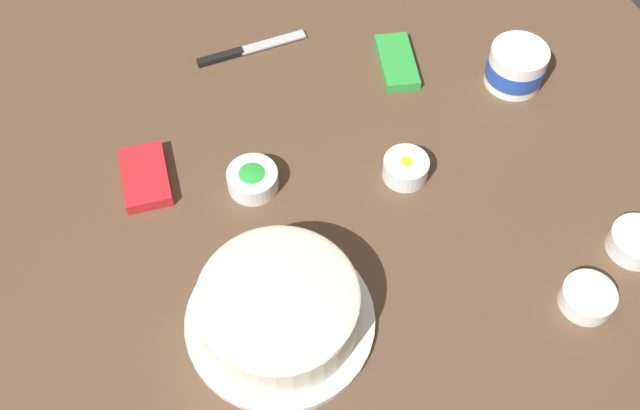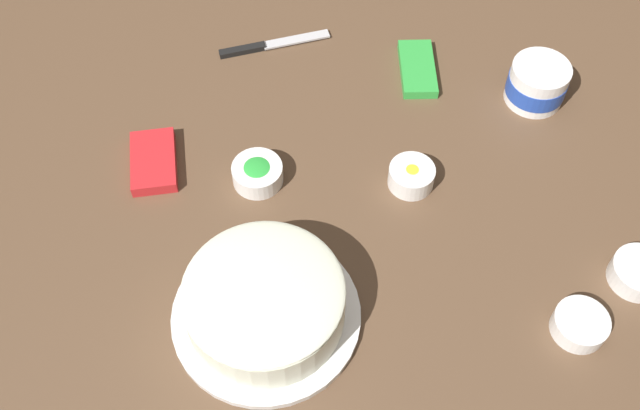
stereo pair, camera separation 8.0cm
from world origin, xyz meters
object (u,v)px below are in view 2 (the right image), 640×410
at_px(sprinkle_bowl_yellow, 411,175).
at_px(candy_box_upper, 154,161).
at_px(frosting_tub, 537,83).
at_px(candy_box_lower, 417,69).
at_px(sprinkle_bowl_green, 257,173).
at_px(frosted_cake, 265,304).
at_px(sprinkle_bowl_pink, 639,272).
at_px(sprinkle_bowl_orange, 580,324).
at_px(spreading_knife, 265,46).

xyz_separation_m(sprinkle_bowl_yellow, candy_box_upper, (-0.17, -0.44, -0.01)).
bearing_deg(frosting_tub, candy_box_lower, -123.42).
height_order(sprinkle_bowl_yellow, sprinkle_bowl_green, same).
xyz_separation_m(sprinkle_bowl_yellow, candy_box_lower, (-0.26, 0.11, -0.01)).
height_order(frosted_cake, sprinkle_bowl_pink, frosted_cake).
bearing_deg(candy_box_upper, sprinkle_bowl_orange, 56.74).
height_order(frosting_tub, candy_box_upper, frosting_tub).
bearing_deg(frosted_cake, spreading_knife, 166.38).
relative_size(sprinkle_bowl_pink, candy_box_upper, 0.70).
bearing_deg(sprinkle_bowl_green, frosted_cake, -10.68).
height_order(sprinkle_bowl_pink, sprinkle_bowl_green, sprinkle_bowl_green).
distance_m(sprinkle_bowl_green, candy_box_lower, 0.41).
height_order(frosted_cake, sprinkle_bowl_green, frosted_cake).
relative_size(sprinkle_bowl_orange, candy_box_lower, 0.60).
bearing_deg(sprinkle_bowl_orange, candy_box_lower, -175.39).
height_order(spreading_knife, sprinkle_bowl_green, sprinkle_bowl_green).
bearing_deg(sprinkle_bowl_orange, spreading_knife, -156.60).
distance_m(frosting_tub, sprinkle_bowl_orange, 0.49).
distance_m(sprinkle_bowl_green, candy_box_upper, 0.20).
relative_size(frosted_cake, sprinkle_bowl_yellow, 3.66).
bearing_deg(candy_box_upper, sprinkle_bowl_green, 71.61).
relative_size(frosted_cake, sprinkle_bowl_orange, 3.46).
xyz_separation_m(sprinkle_bowl_orange, candy_box_lower, (-0.60, -0.05, -0.01)).
relative_size(frosting_tub, candy_box_lower, 0.79).
distance_m(sprinkle_bowl_orange, candy_box_upper, 0.79).
bearing_deg(frosted_cake, sprinkle_bowl_pink, 80.51).
height_order(frosted_cake, sprinkle_bowl_orange, frosted_cake).
distance_m(spreading_knife, sprinkle_bowl_pink, 0.84).
bearing_deg(spreading_knife, candy_box_lower, 61.15).
bearing_deg(frosting_tub, sprinkle_bowl_orange, -17.12).
relative_size(candy_box_lower, candy_box_upper, 1.08).
xyz_separation_m(sprinkle_bowl_pink, candy_box_lower, (-0.54, -0.18, -0.01)).
bearing_deg(candy_box_upper, candy_box_lower, 106.59).
bearing_deg(sprinkle_bowl_yellow, candy_box_lower, 157.13).
bearing_deg(frosting_tub, sprinkle_bowl_pink, -1.45).
height_order(spreading_knife, candy_box_upper, candy_box_upper).
bearing_deg(sprinkle_bowl_green, frosting_tub, 94.52).
bearing_deg(candy_box_upper, sprinkle_bowl_pink, 65.48).
xyz_separation_m(frosted_cake, candy_box_lower, (-0.44, 0.42, -0.04)).
bearing_deg(sprinkle_bowl_yellow, sprinkle_bowl_pink, 45.27).
relative_size(spreading_knife, candy_box_lower, 1.63).
bearing_deg(sprinkle_bowl_yellow, frosted_cake, -59.19).
distance_m(spreading_knife, candy_box_upper, 0.36).
relative_size(frosting_tub, sprinkle_bowl_yellow, 1.38).
bearing_deg(sprinkle_bowl_orange, frosted_cake, -108.52).
bearing_deg(frosting_tub, sprinkle_bowl_yellow, -67.08).
xyz_separation_m(sprinkle_bowl_pink, sprinkle_bowl_green, (-0.37, -0.55, 0.00)).
bearing_deg(frosting_tub, candy_box_upper, -93.15).
height_order(sprinkle_bowl_green, candy_box_upper, sprinkle_bowl_green).
height_order(frosting_tub, sprinkle_bowl_green, frosting_tub).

